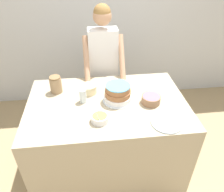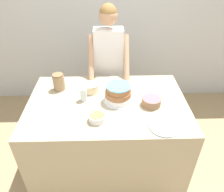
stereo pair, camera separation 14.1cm
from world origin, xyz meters
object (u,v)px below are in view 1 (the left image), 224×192
at_px(person_baker, 103,60).
at_px(frosting_bowl_olive, 100,118).
at_px(frosting_bowl_white, 89,89).
at_px(frosting_bowl_purple, 151,99).
at_px(cake, 118,93).
at_px(drinking_glass, 83,96).
at_px(stoneware_jar, 56,85).
at_px(ceramic_plate, 167,123).

relative_size(person_baker, frosting_bowl_olive, 10.33).
bearing_deg(person_baker, frosting_bowl_white, -110.53).
bearing_deg(frosting_bowl_purple, cake, 165.74).
bearing_deg(frosting_bowl_white, cake, -31.62).
height_order(frosting_bowl_olive, drinking_glass, frosting_bowl_olive).
height_order(frosting_bowl_white, stoneware_jar, stoneware_jar).
bearing_deg(person_baker, ceramic_plate, -66.85).
relative_size(frosting_bowl_white, ceramic_plate, 0.57).
distance_m(person_baker, frosting_bowl_olive, 0.93).
bearing_deg(frosting_bowl_purple, drinking_glass, 171.67).
distance_m(frosting_bowl_purple, ceramic_plate, 0.30).
distance_m(frosting_bowl_olive, drinking_glass, 0.32).
distance_m(person_baker, cake, 0.65).
height_order(cake, stoneware_jar, stoneware_jar).
xyz_separation_m(frosting_bowl_olive, frosting_bowl_purple, (0.48, 0.20, 0.01)).
height_order(frosting_bowl_olive, frosting_bowl_purple, frosting_bowl_olive).
bearing_deg(ceramic_plate, person_baker, 113.15).
relative_size(cake, frosting_bowl_olive, 1.81).
xyz_separation_m(frosting_bowl_white, frosting_bowl_olive, (0.07, -0.44, -0.01)).
bearing_deg(person_baker, frosting_bowl_olive, -96.72).
xyz_separation_m(frosting_bowl_purple, drinking_glass, (-0.62, 0.09, 0.02)).
distance_m(drinking_glass, ceramic_plate, 0.78).
relative_size(frosting_bowl_white, frosting_bowl_olive, 0.93).
bearing_deg(drinking_glass, stoneware_jar, 142.84).
bearing_deg(frosting_bowl_white, stoneware_jar, 170.93).
xyz_separation_m(frosting_bowl_white, frosting_bowl_purple, (0.56, -0.24, -0.01)).
relative_size(drinking_glass, stoneware_jar, 0.76).
distance_m(person_baker, stoneware_jar, 0.66).
bearing_deg(person_baker, drinking_glass, -110.96).
bearing_deg(stoneware_jar, frosting_bowl_white, -9.07).
bearing_deg(drinking_glass, ceramic_plate, -29.45).
relative_size(ceramic_plate, stoneware_jar, 1.51).
relative_size(person_baker, drinking_glass, 12.56).
height_order(frosting_bowl_purple, ceramic_plate, frosting_bowl_purple).
bearing_deg(drinking_glass, frosting_bowl_olive, -65.40).
height_order(person_baker, frosting_bowl_white, person_baker).
bearing_deg(frosting_bowl_white, ceramic_plate, -40.57).
distance_m(frosting_bowl_olive, ceramic_plate, 0.55).
bearing_deg(cake, frosting_bowl_olive, -124.19).
bearing_deg(ceramic_plate, cake, 134.06).
distance_m(cake, ceramic_plate, 0.51).
xyz_separation_m(cake, frosting_bowl_white, (-0.26, 0.16, -0.03)).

